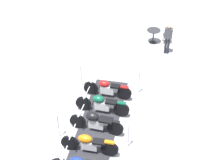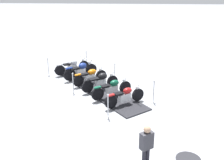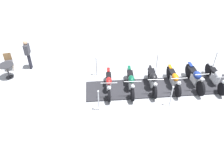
{
  "view_description": "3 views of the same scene",
  "coord_description": "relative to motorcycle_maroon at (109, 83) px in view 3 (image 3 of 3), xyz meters",
  "views": [
    {
      "loc": [
        -4.71,
        -6.4,
        8.94
      ],
      "look_at": [
        2.41,
        1.67,
        0.75
      ],
      "focal_mm": 50.16,
      "sensor_mm": 36.0,
      "label": 1
    },
    {
      "loc": [
        13.99,
        1.59,
        5.96
      ],
      "look_at": [
        1.13,
        0.97,
        0.9
      ],
      "focal_mm": 45.16,
      "sensor_mm": 36.0,
      "label": 2
    },
    {
      "loc": [
        -2.71,
        8.84,
        7.3
      ],
      "look_at": [
        1.97,
        1.51,
        0.64
      ],
      "focal_mm": 37.23,
      "sensor_mm": 36.0,
      "label": 3
    }
  ],
  "objects": [
    {
      "name": "cafe_table",
      "position": [
        5.0,
        1.86,
        0.11
      ],
      "size": [
        0.74,
        0.74,
        0.79
      ],
      "color": "#2D2D33",
      "rests_on": "ground_plane"
    },
    {
      "name": "stanchion_right_front",
      "position": [
        -0.35,
        1.34,
        -0.13
      ],
      "size": [
        0.35,
        0.35,
        1.15
      ],
      "color": "silver",
      "rests_on": "ground_plane"
    },
    {
      "name": "motorcycle_copper",
      "position": [
        -2.51,
        -1.94,
        0.02
      ],
      "size": [
        1.36,
        1.73,
        0.94
      ],
      "rotation": [
        0.0,
        0.0,
        -4.06
      ],
      "color": "black",
      "rests_on": "display_platform"
    },
    {
      "name": "stanchion_left_rear",
      "position": [
        -3.78,
        -4.62,
        -0.1
      ],
      "size": [
        0.31,
        0.31,
        1.11
      ],
      "color": "silver",
      "rests_on": "ground_plane"
    },
    {
      "name": "cafe_chair_near_table",
      "position": [
        5.62,
        1.31,
        0.07
      ],
      "size": [
        0.56,
        0.56,
        0.94
      ],
      "rotation": [
        0.0,
        0.0,
        2.42
      ],
      "color": "olive",
      "rests_on": "ground_plane"
    },
    {
      "name": "stanchion_right_mid",
      "position": [
        -2.87,
        -0.61,
        -0.07
      ],
      "size": [
        0.29,
        0.29,
        1.14
      ],
      "color": "silver",
      "rests_on": "ground_plane"
    },
    {
      "name": "bystander_person",
      "position": [
        4.72,
        0.64,
        0.53
      ],
      "size": [
        0.4,
        0.45,
        1.69
      ],
      "rotation": [
        0.0,
        0.0,
        -2.56
      ],
      "color": "#23232D",
      "rests_on": "ground_plane"
    },
    {
      "name": "motorcycle_maroon",
      "position": [
        0.0,
        0.0,
        0.0
      ],
      "size": [
        1.31,
        1.82,
        0.92
      ],
      "rotation": [
        0.0,
        0.0,
        -4.11
      ],
      "color": "black",
      "rests_on": "display_platform"
    },
    {
      "name": "motorcycle_forest",
      "position": [
        -0.84,
        -0.64,
        0.03
      ],
      "size": [
        1.39,
        1.91,
        0.94
      ],
      "rotation": [
        0.0,
        0.0,
        -4.1
      ],
      "color": "black",
      "rests_on": "display_platform"
    },
    {
      "name": "stanchion_left_mid",
      "position": [
        -1.27,
        -2.68,
        -0.12
      ],
      "size": [
        0.33,
        0.33,
        1.12
      ],
      "color": "silver",
      "rests_on": "ground_plane"
    },
    {
      "name": "display_platform",
      "position": [
        -2.07,
        -1.64,
        -0.45
      ],
      "size": [
        6.81,
        5.73,
        0.06
      ],
      "primitive_type": "cube",
      "rotation": [
        0.0,
        0.0,
        -2.48
      ],
      "color": "#28282D",
      "rests_on": "ground_plane"
    },
    {
      "name": "motorcycle_chrome",
      "position": [
        -4.17,
        -3.23,
        -0.0
      ],
      "size": [
        1.41,
        1.89,
        0.93
      ],
      "rotation": [
        0.0,
        0.0,
        -4.09
      ],
      "color": "black",
      "rests_on": "display_platform"
    },
    {
      "name": "stanchion_left_front",
      "position": [
        1.25,
        -0.74,
        -0.1
      ],
      "size": [
        0.31,
        0.31,
        1.13
      ],
      "color": "silver",
      "rests_on": "ground_plane"
    },
    {
      "name": "motorcycle_navy",
      "position": [
        -3.34,
        -2.59,
        0.07
      ],
      "size": [
        1.45,
        1.74,
        1.05
      ],
      "rotation": [
        0.0,
        0.0,
        -4.03
      ],
      "color": "black",
      "rests_on": "display_platform"
    },
    {
      "name": "motorcycle_black",
      "position": [
        -1.67,
        -1.29,
        0.07
      ],
      "size": [
        1.27,
        1.82,
        0.93
      ],
      "rotation": [
        0.0,
        0.0,
        -4.12
      ],
      "color": "black",
      "rests_on": "display_platform"
    },
    {
      "name": "ground_plane",
      "position": [
        -2.07,
        -1.64,
        -0.48
      ],
      "size": [
        80.0,
        80.0,
        0.0
      ],
      "primitive_type": "plane",
      "color": "#A8AAB2"
    }
  ]
}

